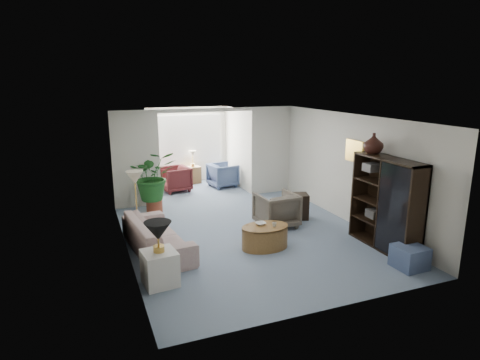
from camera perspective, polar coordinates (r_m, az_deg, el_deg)
name	(u,v)px	position (r m, az deg, el deg)	size (l,w,h in m)	color
floor	(250,237)	(8.71, 1.46, -7.93)	(6.00, 6.00, 0.00)	gray
sunroom_floor	(198,189)	(12.40, -5.93, -1.32)	(2.60, 2.60, 0.00)	gray
back_pier_left	(136,160)	(10.71, -14.33, 2.76)	(1.20, 0.12, 2.50)	silver
back_pier_right	(271,151)	(11.78, 4.35, 4.14)	(1.20, 0.12, 2.50)	silver
back_header	(207,110)	(10.94, -4.67, 9.72)	(2.60, 0.12, 0.10)	silver
window_pane	(187,139)	(13.14, -7.36, 5.74)	(2.20, 0.02, 1.50)	white
window_blinds	(188,139)	(13.11, -7.33, 5.73)	(2.20, 0.02, 1.50)	white
framed_picture	(355,151)	(9.38, 15.79, 3.93)	(0.04, 0.50, 0.40)	#C2B49B
sofa	(157,235)	(8.07, -11.53, -7.58)	(2.20, 0.86, 0.64)	#BFB2A1
end_table	(160,268)	(6.84, -11.15, -11.99)	(0.52, 0.52, 0.57)	silver
table_lamp	(158,231)	(6.59, -11.41, -7.01)	(0.44, 0.44, 0.30)	black
floor_lamp	(135,178)	(8.76, -14.50, 0.33)	(0.36, 0.36, 0.28)	beige
coffee_table	(265,237)	(8.11, 3.50, -7.95)	(0.95, 0.95, 0.45)	olive
coffee_bowl	(261,224)	(8.09, 2.90, -6.11)	(0.20, 0.20, 0.05)	silver
coffee_cup	(274,225)	(7.99, 4.81, -6.26)	(0.09, 0.09, 0.08)	#BDB8A5
wingback_chair	(276,210)	(9.23, 5.11, -4.14)	(0.84, 0.86, 0.78)	#675F51
side_table_dark	(297,206)	(9.82, 7.98, -3.65)	(0.50, 0.40, 0.60)	black
entertainment_cabinet	(386,204)	(8.39, 19.75, -3.13)	(0.43, 1.62, 1.80)	black
cabinet_urn	(373,143)	(8.52, 18.17, 4.89)	(0.39, 0.39, 0.41)	black
ottoman	(410,257)	(7.88, 22.64, -9.91)	(0.51, 0.51, 0.40)	slate
plant_pot	(154,206)	(10.44, -11.88, -3.55)	(0.40, 0.40, 0.32)	brown
house_plant	(153,176)	(10.24, -12.09, 0.61)	(1.11, 0.96, 1.24)	#1D561E
sunroom_chair_blue	(223,175)	(12.61, -2.42, 0.70)	(0.77, 0.80, 0.72)	slate
sunroom_chair_maroon	(175,179)	(12.22, -9.08, 0.14)	(0.79, 0.81, 0.74)	#551D22
sunroom_table	(193,175)	(13.12, -6.59, 0.73)	(0.44, 0.34, 0.54)	olive
shelf_clutter	(385,200)	(8.32, 19.61, -2.70)	(0.30, 1.19, 1.06)	#454240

